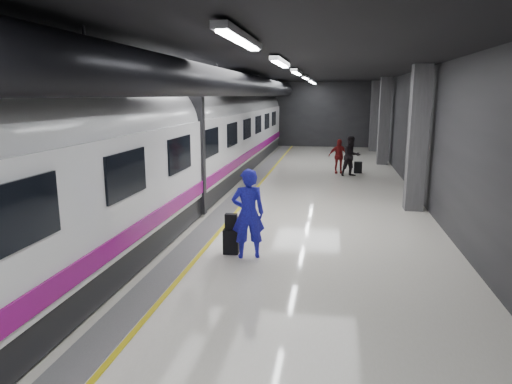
{
  "coord_description": "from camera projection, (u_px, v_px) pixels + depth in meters",
  "views": [
    {
      "loc": [
        1.99,
        -12.81,
        3.58
      ],
      "look_at": [
        0.1,
        -1.75,
        1.2
      ],
      "focal_mm": 32.0,
      "sensor_mm": 36.0,
      "label": 1
    }
  ],
  "objects": [
    {
      "name": "ground",
      "position": [
        263.0,
        219.0,
        13.42
      ],
      "size": [
        40.0,
        40.0,
        0.0
      ],
      "primitive_type": "plane",
      "color": "silver",
      "rests_on": "ground"
    },
    {
      "name": "platform_hall",
      "position": [
        258.0,
        97.0,
        13.66
      ],
      "size": [
        10.02,
        40.02,
        4.51
      ],
      "color": "black",
      "rests_on": "ground"
    },
    {
      "name": "train",
      "position": [
        155.0,
        147.0,
        13.53
      ],
      "size": [
        3.05,
        38.0,
        4.05
      ],
      "color": "black",
      "rests_on": "ground"
    },
    {
      "name": "traveler_main",
      "position": [
        248.0,
        214.0,
        10.1
      ],
      "size": [
        0.85,
        0.68,
        2.02
      ],
      "primitive_type": "imported",
      "rotation": [
        0.0,
        0.0,
        3.44
      ],
      "color": "#1C21D5",
      "rests_on": "ground"
    },
    {
      "name": "suitcase_main",
      "position": [
        231.0,
        242.0,
        10.47
      ],
      "size": [
        0.37,
        0.25,
        0.57
      ],
      "primitive_type": "cube",
      "rotation": [
        0.0,
        0.0,
        0.07
      ],
      "color": "black",
      "rests_on": "ground"
    },
    {
      "name": "shoulder_bag",
      "position": [
        231.0,
        222.0,
        10.39
      ],
      "size": [
        0.28,
        0.16,
        0.37
      ],
      "primitive_type": "cube",
      "rotation": [
        0.0,
        0.0,
        0.04
      ],
      "color": "black",
      "rests_on": "suitcase_main"
    },
    {
      "name": "traveler_far_a",
      "position": [
        351.0,
        156.0,
        20.42
      ],
      "size": [
        1.09,
        1.0,
        1.81
      ],
      "primitive_type": "imported",
      "rotation": [
        0.0,
        0.0,
        0.46
      ],
      "color": "black",
      "rests_on": "ground"
    },
    {
      "name": "traveler_far_b",
      "position": [
        339.0,
        156.0,
        21.28
      ],
      "size": [
        0.98,
        0.51,
        1.59
      ],
      "primitive_type": "imported",
      "rotation": [
        0.0,
        0.0,
        0.14
      ],
      "color": "maroon",
      "rests_on": "ground"
    },
    {
      "name": "suitcase_far",
      "position": [
        358.0,
        167.0,
        21.4
      ],
      "size": [
        0.37,
        0.24,
        0.53
      ],
      "primitive_type": "cube",
      "rotation": [
        0.0,
        0.0,
        0.02
      ],
      "color": "black",
      "rests_on": "ground"
    }
  ]
}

